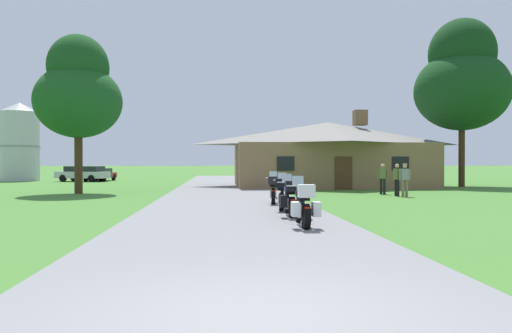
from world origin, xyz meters
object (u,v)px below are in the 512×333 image
Objects in this scene: motorcycle_blue_second_in_row at (290,199)px; motorcycle_silver_third_in_row at (282,194)px; bystander_gray_shirt_by_tree at (405,178)px; parked_red_sedan_far_left at (100,174)px; metal_silo_distant at (20,142)px; motorcycle_silver_farthest_in_row at (273,190)px; parked_silver_suv_far_left at (83,173)px; motorcycle_black_nearest_to_camera at (303,206)px; tree_right_of_lodge at (462,80)px; bystander_olive_shirt_beside_signpost at (383,177)px; tree_left_near at (78,91)px; bystander_olive_shirt_near_lodge at (397,178)px.

motorcycle_silver_third_in_row is at bearing 91.31° from motorcycle_blue_second_in_row.
parked_red_sedan_far_left is at bearing -40.57° from bystander_gray_shirt_by_tree.
metal_silo_distant is at bearing -32.75° from bystander_gray_shirt_by_tree.
parked_silver_suv_far_left is at bearing 125.28° from motorcycle_silver_farthest_in_row.
motorcycle_black_nearest_to_camera and motorcycle_blue_second_in_row have the same top height.
tree_right_of_lodge is at bearing 53.10° from motorcycle_blue_second_in_row.
bystander_gray_shirt_by_tree is (7.13, 6.87, 0.33)m from motorcycle_silver_third_in_row.
motorcycle_black_nearest_to_camera is 15.21m from bystander_olive_shirt_beside_signpost.
motorcycle_silver_farthest_in_row is 0.17× the size of tree_right_of_lodge.
motorcycle_silver_farthest_in_row is 0.24× the size of tree_left_near.
motorcycle_blue_second_in_row is at bearing -84.11° from motorcycle_silver_farthest_in_row.
parked_red_sedan_far_left is at bearing 121.98° from motorcycle_silver_third_in_row.
motorcycle_blue_second_in_row is at bearing -137.82° from parked_silver_suv_far_left.
motorcycle_black_nearest_to_camera is 13.62m from bystander_gray_shirt_by_tree.
bystander_olive_shirt_beside_signpost is (-0.21, 1.59, 0.00)m from bystander_olive_shirt_near_lodge.
motorcycle_blue_second_in_row is 1.00× the size of motorcycle_silver_third_in_row.
bystander_olive_shirt_beside_signpost is 29.15m from parked_red_sedan_far_left.
tree_right_of_lodge reaches higher than motorcycle_black_nearest_to_camera.
parked_silver_suv_far_left is at bearing -21.70° from metal_silo_distant.
tree_right_of_lodge is (15.21, 14.21, 7.06)m from motorcycle_silver_farthest_in_row.
tree_right_of_lodge is (8.52, 8.02, 6.74)m from bystander_olive_shirt_beside_signpost.
tree_right_of_lodge is (8.07, 10.08, 6.73)m from bystander_gray_shirt_by_tree.
parked_silver_suv_far_left is at bearing 116.84° from motorcycle_blue_second_in_row.
bystander_gray_shirt_by_tree is at bearing -12.91° from tree_left_near.
motorcycle_blue_second_in_row is at bearing -60.01° from parked_red_sedan_far_left.
motorcycle_blue_second_in_row is 0.42× the size of parked_silver_suv_far_left.
bystander_olive_shirt_near_lodge is at bearing -40.80° from parked_red_sedan_far_left.
bystander_olive_shirt_beside_signpost is at bearing -69.85° from bystander_gray_shirt_by_tree.
motorcycle_blue_second_in_row is 1.25× the size of bystander_olive_shirt_near_lodge.
motorcycle_silver_third_in_row is at bearing 51.97° from bystander_gray_shirt_by_tree.
motorcycle_silver_third_in_row is at bearing 78.14° from bystander_olive_shirt_beside_signpost.
bystander_olive_shirt_beside_signpost is 0.22× the size of metal_silo_distant.
bystander_olive_shirt_beside_signpost reaches higher than motorcycle_silver_farthest_in_row.
bystander_gray_shirt_by_tree is 0.38× the size of parked_red_sedan_far_left.
bystander_olive_shirt_beside_signpost is (6.72, 13.63, 0.32)m from motorcycle_black_nearest_to_camera.
bystander_gray_shirt_by_tree reaches higher than parked_red_sedan_far_left.
bystander_gray_shirt_by_tree reaches higher than parked_silver_suv_far_left.
bystander_gray_shirt_by_tree is 30.68m from parked_silver_suv_far_left.
motorcycle_blue_second_in_row is 34.04m from parked_silver_suv_far_left.
bystander_olive_shirt_beside_signpost is 17.48m from tree_left_near.
motorcycle_silver_third_in_row is 1.25× the size of bystander_olive_shirt_near_lodge.
parked_silver_suv_far_left is at bearing 124.97° from motorcycle_silver_third_in_row.
tree_left_near is at bearing 124.03° from motorcycle_black_nearest_to_camera.
motorcycle_silver_farthest_in_row is 1.25× the size of bystander_olive_shirt_near_lodge.
motorcycle_silver_third_in_row is 10.08m from bystander_olive_shirt_near_lodge.
parked_silver_suv_far_left is (-21.21, 19.67, -0.15)m from bystander_olive_shirt_beside_signpost.
motorcycle_black_nearest_to_camera is 1.25× the size of bystander_olive_shirt_beside_signpost.
tree_left_near is 1.19× the size of metal_silo_distant.
bystander_gray_shirt_by_tree is (7.13, 4.14, 0.33)m from motorcycle_silver_farthest_in_row.
bystander_olive_shirt_near_lodge is 17.92m from tree_left_near.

